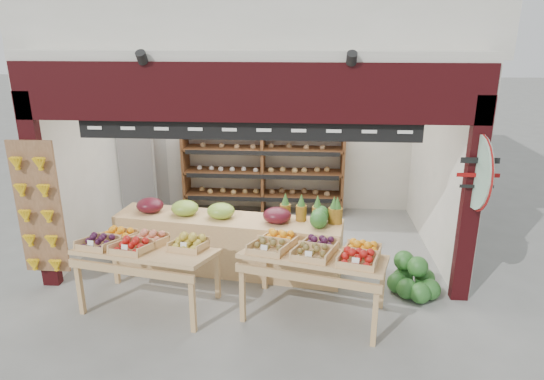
% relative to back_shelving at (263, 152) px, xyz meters
% --- Properties ---
extents(ground, '(60.00, 60.00, 0.00)m').
position_rel_back_shelving_xyz_m(ground, '(0.08, -1.95, -1.19)').
color(ground, slate).
rests_on(ground, ground).
extents(banana_board, '(0.60, 0.15, 1.80)m').
position_rel_back_shelving_xyz_m(banana_board, '(-2.65, -3.13, -0.07)').
color(banana_board, '#966844').
rests_on(banana_board, ground).
extents(gift_sign, '(0.04, 0.93, 0.92)m').
position_rel_back_shelving_xyz_m(gift_sign, '(2.83, -3.10, 0.56)').
color(gift_sign, '#A6D0B6').
rests_on(gift_sign, ground).
extents(back_shelving, '(3.02, 0.49, 1.86)m').
position_rel_back_shelving_xyz_m(back_shelving, '(0.00, 0.00, 0.00)').
color(back_shelving, brown).
rests_on(back_shelving, ground).
extents(refrigerator, '(0.73, 0.73, 1.86)m').
position_rel_back_shelving_xyz_m(refrigerator, '(-2.27, -0.11, -0.26)').
color(refrigerator, silver).
rests_on(refrigerator, ground).
extents(cardboard_stack, '(0.98, 0.79, 0.58)m').
position_rel_back_shelving_xyz_m(cardboard_stack, '(-1.50, -1.58, -0.97)').
color(cardboard_stack, beige).
rests_on(cardboard_stack, ground).
extents(mid_counter, '(3.31, 1.09, 1.03)m').
position_rel_back_shelving_xyz_m(mid_counter, '(-0.30, -2.43, -0.74)').
color(mid_counter, tan).
rests_on(mid_counter, ground).
extents(display_table_left, '(1.75, 1.18, 1.03)m').
position_rel_back_shelving_xyz_m(display_table_left, '(-1.23, -3.41, -0.39)').
color(display_table_left, tan).
rests_on(display_table_left, ground).
extents(display_table_right, '(1.85, 1.31, 1.06)m').
position_rel_back_shelving_xyz_m(display_table_right, '(0.93, -3.52, -0.35)').
color(display_table_right, tan).
rests_on(display_table_right, ground).
extents(watermelon_pile, '(0.67, 0.69, 0.53)m').
position_rel_back_shelving_xyz_m(watermelon_pile, '(2.25, -2.92, -0.99)').
color(watermelon_pile, '#1C4D19').
rests_on(watermelon_pile, ground).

